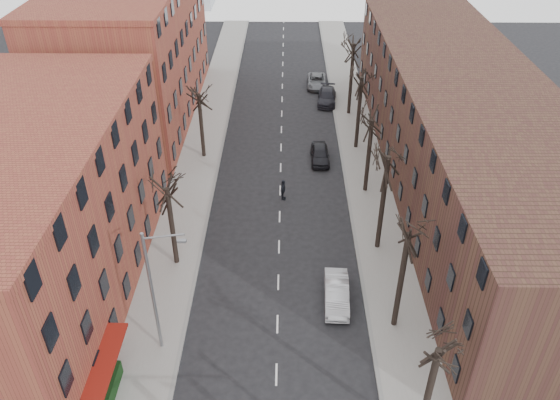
{
  "coord_description": "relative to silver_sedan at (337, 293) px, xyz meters",
  "views": [
    {
      "loc": [
        0.46,
        -12.95,
        26.84
      ],
      "look_at": [
        0.07,
        20.59,
        4.0
      ],
      "focal_mm": 35.0,
      "sensor_mm": 36.0,
      "label": 1
    }
  ],
  "objects": [
    {
      "name": "tree_left_b",
      "position": [
        -11.6,
        19.86,
        -0.76
      ],
      "size": [
        5.2,
        5.2,
        9.5
      ],
      "primitive_type": null,
      "color": "black",
      "rests_on": "ground"
    },
    {
      "name": "tree_right_d",
      "position": [
        3.6,
        13.86,
        -0.76
      ],
      "size": [
        5.2,
        5.2,
        10.0
      ],
      "primitive_type": null,
      "color": "black",
      "rests_on": "ground"
    },
    {
      "name": "building_left_near",
      "position": [
        -20.0,
        0.86,
        5.24
      ],
      "size": [
        12.0,
        26.0,
        12.0
      ],
      "primitive_type": "cube",
      "color": "brown",
      "rests_on": "ground"
    },
    {
      "name": "parked_car_far",
      "position": [
        0.32,
        37.87,
        -0.06
      ],
      "size": [
        2.48,
        5.08,
        1.39
      ],
      "primitive_type": "imported",
      "rotation": [
        0.0,
        0.0,
        -0.03
      ],
      "color": "slate",
      "rests_on": "ground"
    },
    {
      "name": "silver_sedan",
      "position": [
        0.0,
        0.0,
        0.0
      ],
      "size": [
        1.78,
        4.65,
        1.51
      ],
      "primitive_type": "imported",
      "rotation": [
        0.0,
        0.0,
        -0.04
      ],
      "color": "#B1B3B8",
      "rests_on": "ground"
    },
    {
      "name": "tree_right_b",
      "position": [
        3.6,
        -2.14,
        -0.76
      ],
      "size": [
        5.2,
        5.2,
        10.8
      ],
      "primitive_type": null,
      "color": "black",
      "rests_on": "ground"
    },
    {
      "name": "tree_right_c",
      "position": [
        3.6,
        5.86,
        -0.76
      ],
      "size": [
        5.2,
        5.2,
        11.6
      ],
      "primitive_type": null,
      "color": "black",
      "rests_on": "ground"
    },
    {
      "name": "parked_car_mid",
      "position": [
        1.3,
        32.98,
        -0.01
      ],
      "size": [
        2.56,
        5.32,
        1.49
      ],
      "primitive_type": "imported",
      "rotation": [
        0.0,
        0.0,
        -0.09
      ],
      "color": "black",
      "rests_on": "ground"
    },
    {
      "name": "tree_right_f",
      "position": [
        3.6,
        29.86,
        -0.76
      ],
      "size": [
        5.2,
        5.2,
        11.6
      ],
      "primitive_type": null,
      "color": "black",
      "rests_on": "ground"
    },
    {
      "name": "building_right",
      "position": [
        12.0,
        15.86,
        4.24
      ],
      "size": [
        12.0,
        50.0,
        10.0
      ],
      "primitive_type": "cube",
      "color": "#442C20",
      "rests_on": "ground"
    },
    {
      "name": "sidewalk_left",
      "position": [
        -12.0,
        20.86,
        -0.68
      ],
      "size": [
        4.0,
        90.0,
        0.15
      ],
      "primitive_type": "cube",
      "color": "gray",
      "rests_on": "ground"
    },
    {
      "name": "tree_right_e",
      "position": [
        3.6,
        21.86,
        -0.76
      ],
      "size": [
        5.2,
        5.2,
        10.8
      ],
      "primitive_type": null,
      "color": "black",
      "rests_on": "ground"
    },
    {
      "name": "streetlight",
      "position": [
        -11.03,
        -4.14,
        4.26
      ],
      "size": [
        2.45,
        0.22,
        9.03
      ],
      "color": "slate",
      "rests_on": "ground"
    },
    {
      "name": "tree_left_a",
      "position": [
        -11.6,
        3.86,
        -0.76
      ],
      "size": [
        5.2,
        5.2,
        9.5
      ],
      "primitive_type": null,
      "color": "black",
      "rests_on": "ground"
    },
    {
      "name": "building_left_far",
      "position": [
        -20.0,
        29.86,
        6.24
      ],
      "size": [
        12.0,
        28.0,
        14.0
      ],
      "primitive_type": "cube",
      "color": "brown",
      "rests_on": "ground"
    },
    {
      "name": "parked_car_near",
      "position": [
        -0.2,
        19.22,
        -0.02
      ],
      "size": [
        1.77,
        4.35,
        1.48
      ],
      "primitive_type": "imported",
      "rotation": [
        0.0,
        0.0,
        0.0
      ],
      "color": "black",
      "rests_on": "ground"
    },
    {
      "name": "pedestrian_crossing",
      "position": [
        -3.73,
        12.5,
        0.21
      ],
      "size": [
        0.68,
        1.2,
        1.93
      ],
      "primitive_type": "imported",
      "rotation": [
        0.0,
        0.0,
        1.38
      ],
      "color": "black",
      "rests_on": "ground"
    },
    {
      "name": "sidewalk_right",
      "position": [
        4.0,
        20.86,
        -0.68
      ],
      "size": [
        4.0,
        90.0,
        0.15
      ],
      "primitive_type": "cube",
      "color": "gray",
      "rests_on": "ground"
    }
  ]
}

